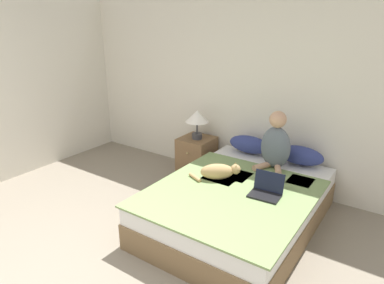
{
  "coord_description": "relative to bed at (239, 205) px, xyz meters",
  "views": [
    {
      "loc": [
        2.13,
        -0.97,
        2.13
      ],
      "look_at": [
        0.06,
        2.03,
        0.83
      ],
      "focal_mm": 32.0,
      "sensor_mm": 36.0,
      "label": 1
    }
  ],
  "objects": [
    {
      "name": "bed",
      "position": [
        0.0,
        0.0,
        0.0
      ],
      "size": [
        1.55,
        2.13,
        0.48
      ],
      "color": "brown",
      "rests_on": "ground_plane"
    },
    {
      "name": "laptop_open",
      "position": [
        0.32,
        -0.05,
        0.29
      ],
      "size": [
        0.32,
        0.27,
        0.22
      ],
      "rotation": [
        0.0,
        0.0,
        0.06
      ],
      "color": "black",
      "rests_on": "bed"
    },
    {
      "name": "pillow_far",
      "position": [
        0.34,
        0.92,
        0.36
      ],
      "size": [
        0.56,
        0.25,
        0.23
      ],
      "color": "navy",
      "rests_on": "bed"
    },
    {
      "name": "wall_back",
      "position": [
        -0.69,
        1.14,
        1.04
      ],
      "size": [
        6.03,
        0.05,
        2.55
      ],
      "color": "beige",
      "rests_on": "ground_plane"
    },
    {
      "name": "table_lamp",
      "position": [
        -1.09,
        0.81,
        0.62
      ],
      "size": [
        0.32,
        0.32,
        0.41
      ],
      "color": "#38383D",
      "rests_on": "nightstand"
    },
    {
      "name": "nightstand",
      "position": [
        -1.11,
        0.84,
        0.04
      ],
      "size": [
        0.45,
        0.48,
        0.55
      ],
      "color": "brown",
      "rests_on": "ground_plane"
    },
    {
      "name": "person_sitting",
      "position": [
        0.12,
        0.64,
        0.54
      ],
      "size": [
        0.36,
        0.35,
        0.69
      ],
      "color": "slate",
      "rests_on": "bed"
    },
    {
      "name": "pillow_near",
      "position": [
        -0.34,
        0.92,
        0.36
      ],
      "size": [
        0.56,
        0.25,
        0.23
      ],
      "color": "navy",
      "rests_on": "bed"
    },
    {
      "name": "cat_tabby",
      "position": [
        -0.26,
        0.0,
        0.33
      ],
      "size": [
        0.52,
        0.38,
        0.18
      ],
      "rotation": [
        0.0,
        0.0,
        0.63
      ],
      "color": "tan",
      "rests_on": "bed"
    },
    {
      "name": "wall_side",
      "position": [
        -3.23,
        -0.45,
        1.04
      ],
      "size": [
        0.05,
        4.12,
        2.55
      ],
      "color": "beige",
      "rests_on": "ground_plane"
    }
  ]
}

